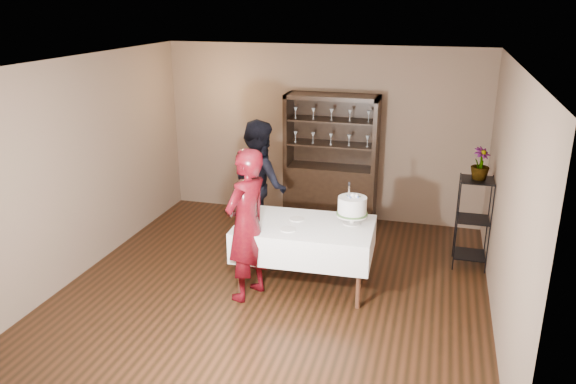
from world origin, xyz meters
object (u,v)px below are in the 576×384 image
plant_etagere (473,219)px  man (259,185)px  cake_table (305,239)px  cake (352,207)px  china_hutch (331,181)px  potted_plant (480,164)px  woman (247,225)px

plant_etagere → man: bearing=-177.5°
cake_table → cake: 0.68m
china_hutch → potted_plant: china_hutch is taller
man → potted_plant: (2.86, 0.13, 0.48)m
woman → plant_etagere: bearing=141.0°
cake_table → potted_plant: size_ratio=4.08×
man → potted_plant: size_ratio=4.48×
china_hutch → potted_plant: 2.45m
plant_etagere → cake: (-1.43, -0.95, 0.37)m
china_hutch → man: (-0.77, -1.17, 0.24)m
china_hutch → potted_plant: (2.09, -1.04, 0.73)m
plant_etagere → cake: bearing=-146.2°
man → potted_plant: 2.91m
cake_table → cake: bearing=17.4°
cake → woman: bearing=-152.2°
plant_etagere → cake: cake is taller
cake → potted_plant: potted_plant is taller
china_hutch → plant_etagere: bearing=-26.8°
plant_etagere → woman: size_ratio=0.67×
cake_table → man: 1.37m
cake_table → woman: bearing=-144.2°
man → plant_etagere: bearing=-128.0°
cake_table → cake: size_ratio=3.17×
plant_etagere → cake_table: plant_etagere is taller
cake → potted_plant: bearing=33.9°
woman → man: 1.45m
woman → potted_plant: woman is taller
woman → cake: size_ratio=3.45×
cake_table → man: (-0.89, 1.00, 0.29)m
man → woman: bearing=152.0°
cake → potted_plant: 1.77m
china_hutch → cake_table: size_ratio=1.21×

